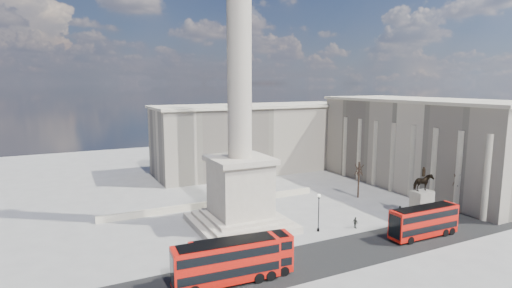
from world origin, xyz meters
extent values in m
plane|color=#9B9993|center=(0.00, 0.00, 0.00)|extent=(180.00, 180.00, 0.00)
cube|color=black|center=(5.00, -10.00, 0.00)|extent=(120.00, 9.00, 0.01)
cube|color=beige|center=(0.00, 5.00, 0.50)|extent=(14.00, 14.00, 1.00)
cube|color=beige|center=(0.00, 5.00, 1.25)|extent=(12.00, 12.00, 0.50)
cube|color=beige|center=(0.00, 5.00, 1.75)|extent=(10.00, 10.00, 0.50)
cube|color=beige|center=(0.00, 5.00, 6.00)|extent=(8.00, 8.00, 8.00)
cube|color=beige|center=(0.00, 5.00, 10.40)|extent=(9.00, 9.00, 0.80)
cylinder|color=#BDB19D|center=(0.00, 5.00, 27.80)|extent=(3.60, 3.60, 34.00)
cube|color=beige|center=(0.00, 16.00, 0.55)|extent=(40.00, 0.60, 1.10)
cube|color=beige|center=(45.00, 10.00, 9.00)|extent=(18.00, 45.00, 18.00)
cube|color=beige|center=(45.00, 10.00, 18.30)|extent=(19.00, 46.00, 0.60)
cube|color=beige|center=(20.00, 40.00, 8.00)|extent=(50.00, 16.00, 16.00)
cube|color=beige|center=(20.00, 40.00, 16.30)|extent=(51.00, 17.00, 0.60)
cube|color=red|center=(-8.67, -10.78, 2.56)|extent=(12.01, 3.52, 4.36)
cube|color=black|center=(-8.67, -10.78, 1.78)|extent=(11.54, 3.55, 0.97)
cube|color=black|center=(-8.67, -10.78, 3.72)|extent=(11.54, 3.55, 0.97)
cube|color=black|center=(-8.67, -10.78, 4.77)|extent=(10.81, 3.17, 0.06)
cylinder|color=black|center=(-12.57, -10.51, 0.59)|extent=(1.38, 2.89, 1.18)
cylinder|color=black|center=(-5.36, -11.02, 0.59)|extent=(1.38, 2.89, 1.18)
cylinder|color=black|center=(-3.94, -11.12, 0.59)|extent=(1.38, 2.89, 1.18)
cube|color=red|center=(-6.66, -10.39, 2.51)|extent=(11.83, 3.80, 4.28)
cube|color=black|center=(-6.66, -10.39, 1.74)|extent=(11.37, 3.81, 0.95)
cube|color=black|center=(-6.66, -10.39, 3.64)|extent=(11.37, 3.81, 0.95)
cube|color=black|center=(-6.66, -10.39, 4.68)|extent=(10.65, 3.42, 0.06)
cylinder|color=black|center=(-10.48, -10.00, 0.58)|extent=(1.43, 2.86, 1.16)
cylinder|color=black|center=(-3.42, -10.71, 0.58)|extent=(1.43, 2.86, 1.16)
cylinder|color=black|center=(-2.04, -10.86, 0.58)|extent=(1.43, 2.86, 1.16)
cube|color=red|center=(21.59, -10.76, 2.38)|extent=(11.08, 2.73, 4.06)
cube|color=black|center=(21.59, -10.76, 1.65)|extent=(10.64, 2.78, 0.90)
cube|color=black|center=(21.59, -10.76, 3.46)|extent=(10.64, 2.78, 0.90)
cube|color=black|center=(21.59, -10.76, 4.44)|extent=(9.97, 2.46, 0.06)
cylinder|color=black|center=(17.95, -10.69, 0.55)|extent=(1.16, 2.65, 1.10)
cylinder|color=black|center=(24.68, -10.83, 0.55)|extent=(1.16, 2.65, 1.10)
cylinder|color=black|center=(26.00, -10.85, 0.55)|extent=(1.16, 2.65, 1.10)
cylinder|color=black|center=(9.46, -2.22, 0.22)|extent=(0.39, 0.39, 0.44)
cylinder|color=black|center=(9.46, -2.22, 2.63)|extent=(0.14, 0.14, 5.26)
cylinder|color=black|center=(9.46, -2.22, 5.18)|extent=(0.26, 0.26, 0.26)
sphere|color=silver|center=(9.46, -2.22, 5.48)|extent=(0.49, 0.49, 0.49)
cube|color=beige|center=(28.14, -4.61, 0.26)|extent=(4.09, 3.07, 0.51)
cube|color=beige|center=(28.14, -4.61, 2.25)|extent=(3.27, 2.25, 4.50)
imported|color=black|center=(28.14, -4.61, 5.88)|extent=(3.35, 1.69, 2.76)
cylinder|color=black|center=(28.14, -4.61, 7.56)|extent=(0.51, 0.51, 1.23)
sphere|color=black|center=(28.14, -4.61, 8.31)|extent=(0.37, 0.37, 0.37)
cylinder|color=#332319|center=(36.27, -4.79, 3.57)|extent=(0.29, 0.29, 7.14)
cylinder|color=#332319|center=(26.70, 9.12, 3.49)|extent=(0.32, 0.32, 6.98)
cylinder|color=#332319|center=(36.94, 14.99, 3.24)|extent=(0.28, 0.28, 6.48)
imported|color=#272A24|center=(26.92, -6.50, 0.87)|extent=(0.75, 0.65, 1.73)
imported|color=#272A24|center=(25.93, -2.14, 0.79)|extent=(0.98, 0.93, 1.59)
imported|color=#272A24|center=(15.25, -3.68, 0.88)|extent=(0.55, 1.08, 1.77)
camera|label=1|loc=(-23.96, -48.96, 21.76)|focal=28.00mm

